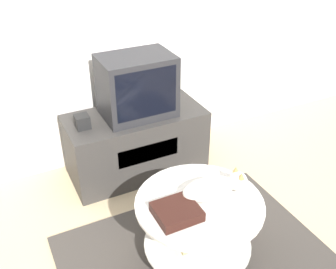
{
  "coord_description": "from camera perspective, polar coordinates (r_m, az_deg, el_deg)",
  "views": [
    {
      "loc": [
        -0.89,
        -1.38,
        1.88
      ],
      "look_at": [
        0.06,
        0.53,
        0.59
      ],
      "focal_mm": 42.0,
      "sensor_mm": 36.0,
      "label": 1
    }
  ],
  "objects": [
    {
      "name": "coffee_table",
      "position": [
        2.29,
        4.3,
        -12.75
      ],
      "size": [
        0.71,
        0.71,
        0.44
      ],
      "color": "#B2B2B7",
      "rests_on": "rug"
    },
    {
      "name": "rug",
      "position": [
        2.49,
        4.32,
        -17.73
      ],
      "size": [
        1.55,
        1.16,
        0.02
      ],
      "color": "#3D3833",
      "rests_on": "ground_plane"
    },
    {
      "name": "ground_plane",
      "position": [
        2.5,
        4.31,
        -17.88
      ],
      "size": [
        12.0,
        12.0,
        0.0
      ],
      "primitive_type": "plane",
      "color": "tan"
    },
    {
      "name": "speaker",
      "position": [
        2.78,
        -12.34,
        1.84
      ],
      "size": [
        0.1,
        0.1,
        0.1
      ],
      "color": "black",
      "rests_on": "tv_stand"
    },
    {
      "name": "tv_stand",
      "position": [
        3.05,
        -4.63,
        -1.22
      ],
      "size": [
        1.04,
        0.48,
        0.5
      ],
      "color": "#33302D",
      "rests_on": "ground_plane"
    },
    {
      "name": "cat",
      "position": [
        2.19,
        6.63,
        -7.66
      ],
      "size": [
        0.51,
        0.18,
        0.13
      ],
      "rotation": [
        0.0,
        0.0,
        -0.07
      ],
      "color": "silver",
      "rests_on": "coffee_table"
    },
    {
      "name": "tv",
      "position": [
        2.83,
        -4.52,
        7.02
      ],
      "size": [
        0.52,
        0.36,
        0.45
      ],
      "color": "#232326",
      "rests_on": "tv_stand"
    },
    {
      "name": "dvd_box",
      "position": [
        2.08,
        1.27,
        -11.13
      ],
      "size": [
        0.23,
        0.21,
        0.06
      ],
      "color": "black",
      "rests_on": "coffee_table"
    }
  ]
}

